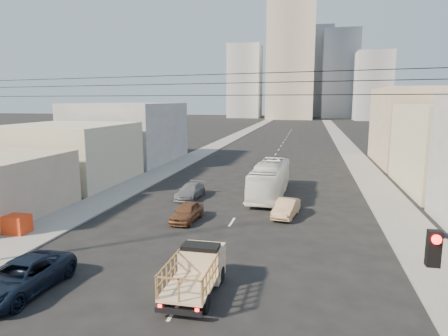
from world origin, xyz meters
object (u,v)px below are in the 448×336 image
at_px(sedan_brown, 187,212).
at_px(crate_stack, 14,224).
at_px(city_bus, 270,179).
at_px(navy_pickup, 21,277).
at_px(flatbed_pickup, 196,269).
at_px(sedan_grey, 190,191).
at_px(sedan_tan, 286,208).

bearing_deg(sedan_brown, crate_stack, -149.34).
bearing_deg(city_bus, sedan_brown, -117.44).
xyz_separation_m(city_bus, sedan_brown, (-4.97, -8.81, -0.83)).
bearing_deg(navy_pickup, sedan_brown, 74.13).
distance_m(flatbed_pickup, crate_stack, 14.32).
relative_size(navy_pickup, city_bus, 0.49).
bearing_deg(flatbed_pickup, sedan_grey, 107.71).
relative_size(city_bus, sedan_grey, 2.51).
bearing_deg(sedan_grey, city_bus, 23.18).
distance_m(city_bus, sedan_brown, 10.15).
height_order(navy_pickup, sedan_tan, navy_pickup).
distance_m(sedan_brown, sedan_tan, 7.24).
distance_m(navy_pickup, crate_stack, 8.89).
height_order(flatbed_pickup, crate_stack, flatbed_pickup).
height_order(sedan_tan, crate_stack, sedan_tan).
height_order(navy_pickup, city_bus, city_bus).
bearing_deg(sedan_tan, city_bus, 115.67).
distance_m(flatbed_pickup, navy_pickup, 7.73).
xyz_separation_m(flatbed_pickup, sedan_brown, (-3.58, 10.09, -0.44)).
relative_size(sedan_brown, sedan_tan, 0.98).
distance_m(sedan_tan, sedan_grey, 9.35).
bearing_deg(city_bus, sedan_grey, -158.35).
distance_m(sedan_grey, crate_stack, 14.08).
height_order(navy_pickup, crate_stack, navy_pickup).
relative_size(flatbed_pickup, sedan_grey, 1.04).
bearing_deg(navy_pickup, sedan_tan, 55.75).
xyz_separation_m(navy_pickup, sedan_tan, (10.76, 14.26, -0.09)).
bearing_deg(navy_pickup, sedan_grey, 85.67).
bearing_deg(sedan_tan, sedan_grey, 164.76).
xyz_separation_m(sedan_tan, crate_stack, (-16.63, -7.58, 0.05)).
height_order(flatbed_pickup, sedan_tan, flatbed_pickup).
distance_m(flatbed_pickup, sedan_brown, 10.71).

